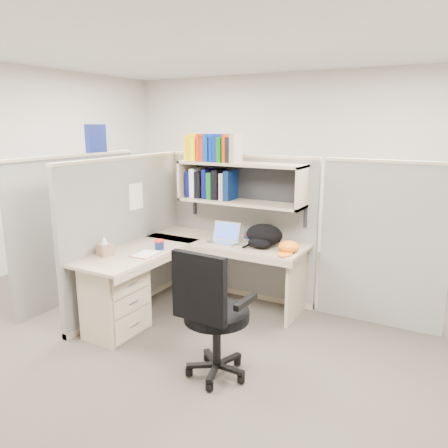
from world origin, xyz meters
The scene contains 14 objects.
ground centered at (0.00, 0.00, 0.00)m, with size 6.00×6.00×0.00m, color #38322B.
room_shell centered at (0.00, 0.00, 1.62)m, with size 6.00×6.00×6.00m.
cubicle centered at (-0.37, 0.45, 0.91)m, with size 3.79×1.84×1.95m.
desk centered at (-0.41, -0.29, 0.44)m, with size 1.74×1.75×0.73m.
laptop centered at (0.02, 0.46, 0.84)m, with size 0.30×0.30×0.22m, color #ADADB2, non-canonical shape.
backpack centered at (0.44, 0.53, 0.84)m, with size 0.39×0.30×0.23m, color black, non-canonical shape.
orange_cap centered at (0.74, 0.49, 0.79)m, with size 0.20×0.23×0.11m, color orange, non-canonical shape.
snack_canister centered at (-0.42, -0.05, 0.78)m, with size 0.10×0.10×0.09m.
tissue_box centered at (-0.74, -0.47, 0.82)m, with size 0.12×0.12×0.18m, color #A4745C, non-canonical shape.
mouse centered at (0.16, 0.49, 0.75)m, with size 0.09×0.06×0.03m, color #7E9EB3.
paper_cup centered at (-0.04, 0.71, 0.78)m, with size 0.07×0.07×0.10m, color silver.
book_stack centered at (0.25, 0.74, 0.78)m, with size 0.15×0.20×0.10m, color gray, non-canonical shape.
loose_paper centered at (-0.44, -0.25, 0.73)m, with size 0.19×0.25×0.00m, color white, non-canonical shape.
task_chair centered at (0.62, -0.76, 0.38)m, with size 0.56×0.52×1.07m.
Camera 1 is at (2.19, -3.40, 1.96)m, focal length 35.00 mm.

